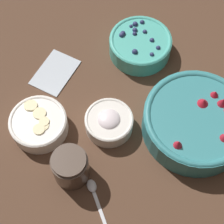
% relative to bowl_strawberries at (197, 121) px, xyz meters
% --- Properties ---
extents(ground_plane, '(4.00, 4.00, 0.00)m').
position_rel_bowl_strawberries_xyz_m(ground_plane, '(-0.01, 0.18, -0.04)').
color(ground_plane, '#4C3323').
extents(bowl_strawberries, '(0.26, 0.26, 0.09)m').
position_rel_bowl_strawberries_xyz_m(bowl_strawberries, '(0.00, 0.00, 0.00)').
color(bowl_strawberries, teal).
rests_on(bowl_strawberries, ground_plane).
extents(bowl_blueberries, '(0.17, 0.17, 0.06)m').
position_rel_bowl_strawberries_xyz_m(bowl_blueberries, '(0.16, 0.22, -0.01)').
color(bowl_blueberries, '#47AD9E').
rests_on(bowl_blueberries, ground_plane).
extents(bowl_bananas, '(0.14, 0.14, 0.05)m').
position_rel_bowl_strawberries_xyz_m(bowl_bananas, '(-0.17, 0.34, -0.02)').
color(bowl_bananas, white).
rests_on(bowl_bananas, ground_plane).
extents(bowl_cream, '(0.12, 0.12, 0.05)m').
position_rel_bowl_strawberries_xyz_m(bowl_cream, '(-0.09, 0.19, -0.02)').
color(bowl_cream, silver).
rests_on(bowl_cream, ground_plane).
extents(jar_chocolate, '(0.08, 0.08, 0.09)m').
position_rel_bowl_strawberries_xyz_m(jar_chocolate, '(-0.24, 0.21, -0.00)').
color(jar_chocolate, '#4C3D33').
rests_on(jar_chocolate, ground_plane).
extents(napkin, '(0.13, 0.09, 0.01)m').
position_rel_bowl_strawberries_xyz_m(napkin, '(-0.02, 0.40, -0.04)').
color(napkin, '#B2BCC6').
rests_on(napkin, ground_plane).
extents(spoon, '(0.10, 0.11, 0.01)m').
position_rel_bowl_strawberries_xyz_m(spoon, '(-0.27, 0.14, -0.04)').
color(spoon, silver).
rests_on(spoon, ground_plane).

